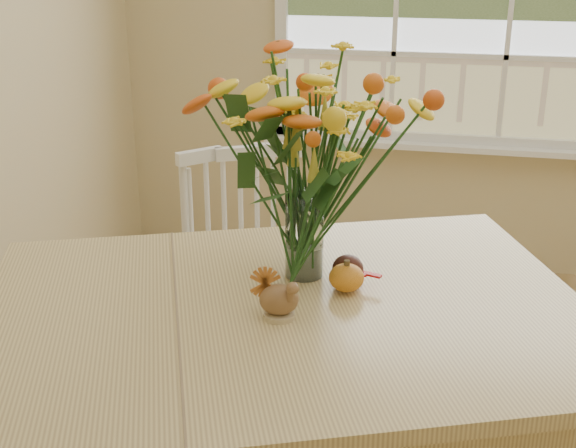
# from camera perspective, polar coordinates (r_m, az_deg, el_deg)

# --- Properties ---
(wall_back) EXTENTS (4.00, 0.02, 2.70)m
(wall_back) POSITION_cam_1_polar(r_m,az_deg,el_deg) (4.03, 16.12, 14.69)
(wall_back) COLOR #D5BE88
(wall_back) RESTS_ON floor
(dining_table) EXTENTS (1.86, 1.61, 0.84)m
(dining_table) POSITION_cam_1_polar(r_m,az_deg,el_deg) (2.05, -0.12, -8.38)
(dining_table) COLOR tan
(dining_table) RESTS_ON floor
(windsor_chair) EXTENTS (0.61, 0.60, 0.99)m
(windsor_chair) POSITION_cam_1_polar(r_m,az_deg,el_deg) (2.86, -2.98, -3.70)
(windsor_chair) COLOR white
(windsor_chair) RESTS_ON floor
(flower_vase) EXTENTS (0.50, 0.50, 0.60)m
(flower_vase) POSITION_cam_1_polar(r_m,az_deg,el_deg) (2.05, 1.27, 5.38)
(flower_vase) COLOR white
(flower_vase) RESTS_ON dining_table
(pumpkin) EXTENTS (0.10, 0.10, 0.07)m
(pumpkin) POSITION_cam_1_polar(r_m,az_deg,el_deg) (2.07, 4.35, -4.08)
(pumpkin) COLOR #C76B17
(pumpkin) RESTS_ON dining_table
(turkey_figurine) EXTENTS (0.11, 0.09, 0.12)m
(turkey_figurine) POSITION_cam_1_polar(r_m,az_deg,el_deg) (1.92, -0.67, -5.64)
(turkey_figurine) COLOR #CCB78C
(turkey_figurine) RESTS_ON dining_table
(dark_gourd) EXTENTS (0.12, 0.09, 0.08)m
(dark_gourd) POSITION_cam_1_polar(r_m,az_deg,el_deg) (2.11, 4.45, -3.43)
(dark_gourd) COLOR #38160F
(dark_gourd) RESTS_ON dining_table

